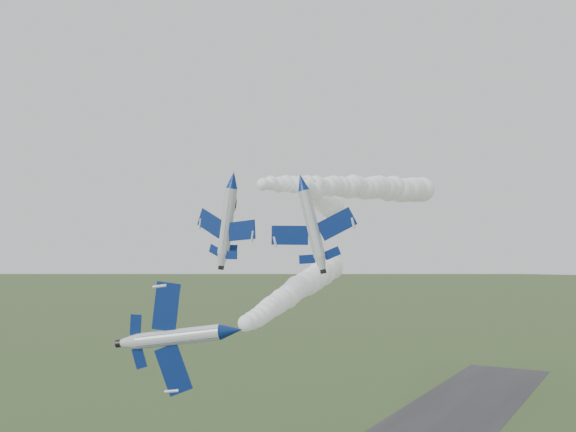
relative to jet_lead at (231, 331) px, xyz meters
name	(u,v)px	position (x,y,z in m)	size (l,w,h in m)	color
jet_lead	(231,331)	(0.00, 0.00, 0.00)	(5.71, 13.04, 10.93)	silver
smoke_trail_jet_lead	(302,286)	(-11.36, 35.49, 2.27)	(4.77, 67.44, 4.77)	white
jet_pair_left	(232,179)	(-12.72, 18.41, 17.28)	(11.15, 13.33, 3.71)	silver
smoke_trail_jet_pair_left	(355,187)	(-7.45, 47.15, 18.46)	(4.86, 51.40, 4.86)	white
jet_pair_right	(302,182)	(-3.05, 20.03, 16.58)	(10.70, 12.59, 3.88)	silver
smoke_trail_jet_pair_right	(322,200)	(-17.54, 54.91, 17.25)	(5.46, 69.31, 5.46)	white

